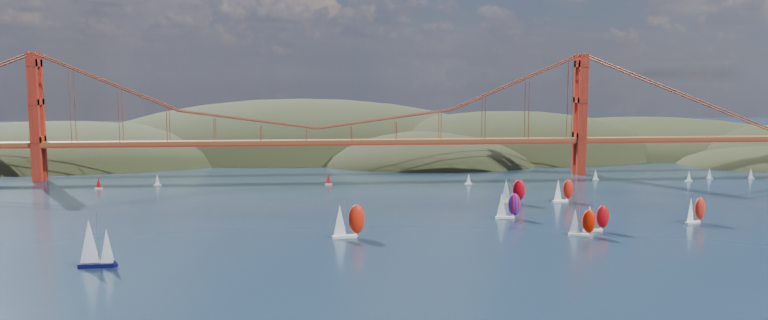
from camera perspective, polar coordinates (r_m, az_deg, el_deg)
The scene contains 19 objects.
ground at distance 159.73m, azimuth -4.63°, elevation -10.17°, with size 1200.00×1200.00×0.00m, color black.
headlands at distance 437.68m, azimuth 0.80°, elevation -1.10°, with size 725.00×225.00×96.00m.
bridge at distance 333.25m, azimuth -5.39°, elevation 4.18°, with size 552.00×12.00×55.00m.
sloop_navy at distance 191.91m, azimuth -21.20°, elevation -5.97°, with size 8.37×4.75×13.01m.
racer_0 at distance 211.17m, azimuth -2.77°, elevation -4.60°, with size 9.50×4.74×10.68m.
racer_1 at distance 221.11m, azimuth 14.82°, elevation -4.56°, with size 7.72×4.22×8.65m.
racer_2 at distance 228.34m, azimuth 15.83°, elevation -4.23°, with size 7.64×3.10×8.79m.
racer_3 at distance 277.10m, azimuth 13.47°, elevation -2.23°, with size 8.36×4.75×9.37m.
racer_4 at distance 250.44m, azimuth 22.62°, elevation -3.51°, with size 8.18×5.55×9.15m.
racer_5 at distance 270.10m, azimuth 9.74°, elevation -2.31°, with size 8.87×4.77×9.95m.
racer_rwb at distance 242.22m, azimuth 9.40°, elevation -3.41°, with size 7.97×3.19×9.22m.
distant_boat_2 at distance 321.01m, azimuth -20.92°, elevation -1.66°, with size 3.00×2.00×4.70m.
distant_boat_3 at distance 323.18m, azimuth -16.89°, elevation -1.46°, with size 3.00×2.00×4.70m.
distant_boat_4 at distance 338.28m, azimuth 15.81°, elevation -1.07°, with size 3.00×2.00×4.70m.
distant_boat_5 at distance 347.18m, azimuth 22.22°, elevation -1.12°, with size 3.00×2.00×4.70m.
distant_boat_6 at distance 359.33m, azimuth 23.55°, elevation -0.94°, with size 3.00×2.00×4.70m.
distant_boat_7 at distance 367.92m, azimuth 26.16°, elevation -0.90°, with size 3.00×2.00×4.70m.
distant_boat_8 at distance 314.67m, azimuth 6.47°, elevation -1.42°, with size 3.00×2.00×4.70m.
distant_boat_9 at distance 312.29m, azimuth -4.25°, elevation -1.46°, with size 3.00×2.00×4.70m.
Camera 1 is at (-1.61, -152.97, 45.96)m, focal length 35.00 mm.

